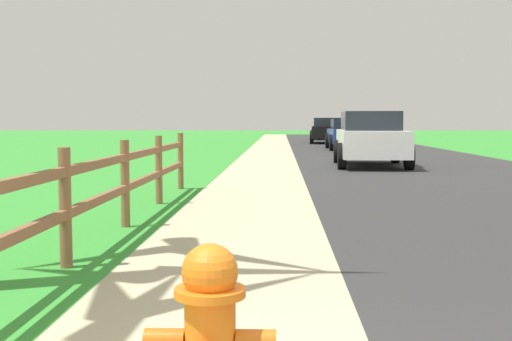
{
  "coord_description": "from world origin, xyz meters",
  "views": [
    {
      "loc": [
        -0.53,
        -2.08,
        1.32
      ],
      "look_at": [
        -0.87,
        7.07,
        0.62
      ],
      "focal_mm": 46.05,
      "sensor_mm": 36.0,
      "label": 1
    }
  ],
  "objects_px": {
    "parked_car_silver": "(326,128)",
    "parked_car_blue": "(350,134)",
    "parked_car_black": "(328,130)",
    "parked_suv_white": "(370,138)"
  },
  "relations": [
    {
      "from": "parked_car_blue",
      "to": "parked_car_silver",
      "type": "relative_size",
      "value": 0.9
    },
    {
      "from": "parked_suv_white",
      "to": "parked_car_black",
      "type": "distance_m",
      "value": 19.23
    },
    {
      "from": "parked_suv_white",
      "to": "parked_car_black",
      "type": "height_order",
      "value": "parked_suv_white"
    },
    {
      "from": "parked_suv_white",
      "to": "parked_car_silver",
      "type": "distance_m",
      "value": 26.86
    },
    {
      "from": "parked_car_blue",
      "to": "parked_car_black",
      "type": "xyz_separation_m",
      "value": [
        -0.36,
        8.3,
        0.05
      ]
    },
    {
      "from": "parked_car_black",
      "to": "parked_car_silver",
      "type": "relative_size",
      "value": 0.94
    },
    {
      "from": "parked_car_black",
      "to": "parked_suv_white",
      "type": "bearing_deg",
      "value": -90.56
    },
    {
      "from": "parked_car_silver",
      "to": "parked_car_blue",
      "type": "bearing_deg",
      "value": -90.24
    },
    {
      "from": "parked_car_blue",
      "to": "parked_car_black",
      "type": "distance_m",
      "value": 8.31
    },
    {
      "from": "parked_car_blue",
      "to": "parked_car_silver",
      "type": "height_order",
      "value": "parked_car_silver"
    }
  ]
}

